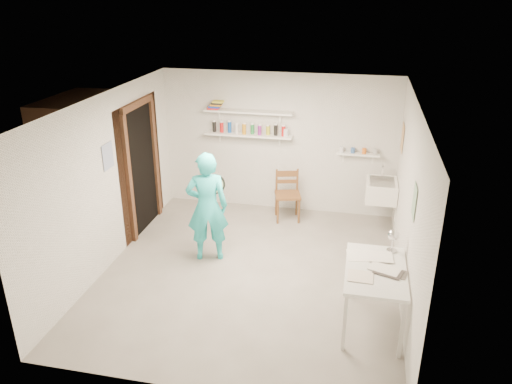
% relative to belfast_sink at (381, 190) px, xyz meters
% --- Properties ---
extents(floor, '(4.00, 4.50, 0.02)m').
position_rel_belfast_sink_xyz_m(floor, '(-1.75, -1.70, -0.71)').
color(floor, slate).
rests_on(floor, ground).
extents(ceiling, '(4.00, 4.50, 0.02)m').
position_rel_belfast_sink_xyz_m(ceiling, '(-1.75, -1.70, 1.71)').
color(ceiling, silver).
rests_on(ceiling, wall_back).
extents(wall_back, '(4.00, 0.02, 2.40)m').
position_rel_belfast_sink_xyz_m(wall_back, '(-1.75, 0.56, 0.50)').
color(wall_back, silver).
rests_on(wall_back, ground).
extents(wall_front, '(4.00, 0.02, 2.40)m').
position_rel_belfast_sink_xyz_m(wall_front, '(-1.75, -3.96, 0.50)').
color(wall_front, silver).
rests_on(wall_front, ground).
extents(wall_left, '(0.02, 4.50, 2.40)m').
position_rel_belfast_sink_xyz_m(wall_left, '(-3.76, -1.70, 0.50)').
color(wall_left, silver).
rests_on(wall_left, ground).
extents(wall_right, '(0.02, 4.50, 2.40)m').
position_rel_belfast_sink_xyz_m(wall_right, '(0.26, -1.70, 0.50)').
color(wall_right, silver).
rests_on(wall_right, ground).
extents(doorway_recess, '(0.02, 0.90, 2.00)m').
position_rel_belfast_sink_xyz_m(doorway_recess, '(-3.74, -0.65, 0.30)').
color(doorway_recess, black).
rests_on(doorway_recess, wall_left).
extents(corridor_box, '(1.40, 1.50, 2.10)m').
position_rel_belfast_sink_xyz_m(corridor_box, '(-4.45, -0.65, 0.35)').
color(corridor_box, brown).
rests_on(corridor_box, ground).
extents(door_lintel, '(0.06, 1.05, 0.10)m').
position_rel_belfast_sink_xyz_m(door_lintel, '(-3.72, -0.65, 1.35)').
color(door_lintel, brown).
rests_on(door_lintel, wall_left).
extents(door_jamb_near, '(0.06, 0.10, 2.00)m').
position_rel_belfast_sink_xyz_m(door_jamb_near, '(-3.72, -1.15, 0.30)').
color(door_jamb_near, brown).
rests_on(door_jamb_near, ground).
extents(door_jamb_far, '(0.06, 0.10, 2.00)m').
position_rel_belfast_sink_xyz_m(door_jamb_far, '(-3.72, -0.15, 0.30)').
color(door_jamb_far, brown).
rests_on(door_jamb_far, ground).
extents(shelf_lower, '(1.50, 0.22, 0.03)m').
position_rel_belfast_sink_xyz_m(shelf_lower, '(-2.25, 0.43, 0.65)').
color(shelf_lower, white).
rests_on(shelf_lower, wall_back).
extents(shelf_upper, '(1.50, 0.22, 0.03)m').
position_rel_belfast_sink_xyz_m(shelf_upper, '(-2.25, 0.43, 1.05)').
color(shelf_upper, white).
rests_on(shelf_upper, wall_back).
extents(ledge_shelf, '(0.70, 0.14, 0.03)m').
position_rel_belfast_sink_xyz_m(ledge_shelf, '(-0.40, 0.47, 0.42)').
color(ledge_shelf, white).
rests_on(ledge_shelf, wall_back).
extents(poster_left, '(0.01, 0.28, 0.36)m').
position_rel_belfast_sink_xyz_m(poster_left, '(-3.74, -1.65, 0.85)').
color(poster_left, '#334C7F').
rests_on(poster_left, wall_left).
extents(poster_right_a, '(0.01, 0.34, 0.42)m').
position_rel_belfast_sink_xyz_m(poster_right_a, '(0.24, 0.10, 0.85)').
color(poster_right_a, '#995933').
rests_on(poster_right_a, wall_right).
extents(poster_right_b, '(0.01, 0.30, 0.38)m').
position_rel_belfast_sink_xyz_m(poster_right_b, '(0.24, -2.25, 0.80)').
color(poster_right_b, '#3F724C').
rests_on(poster_right_b, wall_right).
extents(belfast_sink, '(0.48, 0.60, 0.30)m').
position_rel_belfast_sink_xyz_m(belfast_sink, '(0.00, 0.00, 0.00)').
color(belfast_sink, white).
rests_on(belfast_sink, wall_right).
extents(man, '(0.67, 0.54, 1.62)m').
position_rel_belfast_sink_xyz_m(man, '(-2.43, -1.42, 0.11)').
color(man, '#28C9CC').
rests_on(man, ground).
extents(wall_clock, '(0.29, 0.12, 0.29)m').
position_rel_belfast_sink_xyz_m(wall_clock, '(-2.37, -1.20, 0.38)').
color(wall_clock, beige).
rests_on(wall_clock, man).
extents(wooden_chair, '(0.50, 0.48, 0.89)m').
position_rel_belfast_sink_xyz_m(wooden_chair, '(-1.50, 0.10, -0.26)').
color(wooden_chair, brown).
rests_on(wooden_chair, ground).
extents(work_table, '(0.68, 1.13, 0.75)m').
position_rel_belfast_sink_xyz_m(work_table, '(-0.11, -2.52, -0.32)').
color(work_table, silver).
rests_on(work_table, ground).
extents(desk_lamp, '(0.14, 0.14, 0.14)m').
position_rel_belfast_sink_xyz_m(desk_lamp, '(0.08, -2.07, 0.27)').
color(desk_lamp, silver).
rests_on(desk_lamp, work_table).
extents(spray_cans, '(1.32, 0.06, 0.17)m').
position_rel_belfast_sink_xyz_m(spray_cans, '(-2.25, 0.43, 0.75)').
color(spray_cans, black).
rests_on(spray_cans, shelf_lower).
extents(book_stack, '(0.26, 0.14, 0.14)m').
position_rel_belfast_sink_xyz_m(book_stack, '(-2.81, 0.43, 1.14)').
color(book_stack, red).
rests_on(book_stack, shelf_upper).
extents(ledge_pots, '(0.48, 0.07, 0.09)m').
position_rel_belfast_sink_xyz_m(ledge_pots, '(-0.40, 0.47, 0.48)').
color(ledge_pots, silver).
rests_on(ledge_pots, ledge_shelf).
extents(papers, '(0.30, 0.22, 0.02)m').
position_rel_belfast_sink_xyz_m(papers, '(-0.11, -2.52, 0.06)').
color(papers, silver).
rests_on(papers, work_table).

